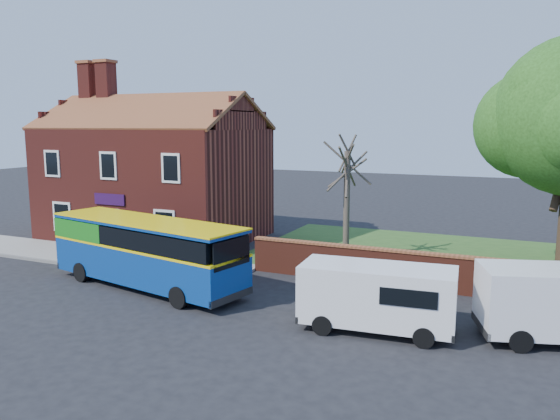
% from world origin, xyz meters
% --- Properties ---
extents(ground, '(120.00, 120.00, 0.00)m').
position_xyz_m(ground, '(0.00, 0.00, 0.00)').
color(ground, black).
rests_on(ground, ground).
extents(pavement, '(18.00, 3.50, 0.12)m').
position_xyz_m(pavement, '(-7.00, 5.75, 0.06)').
color(pavement, gray).
rests_on(pavement, ground).
extents(kerb, '(18.00, 0.15, 0.14)m').
position_xyz_m(kerb, '(-7.00, 4.00, 0.07)').
color(kerb, slate).
rests_on(kerb, ground).
extents(grass_strip, '(26.00, 12.00, 0.04)m').
position_xyz_m(grass_strip, '(13.00, 13.00, 0.02)').
color(grass_strip, '#426B28').
rests_on(grass_strip, ground).
extents(shop_building, '(12.30, 8.13, 10.50)m').
position_xyz_m(shop_building, '(-7.02, 11.50, 3.41)').
color(shop_building, maroon).
rests_on(shop_building, ground).
extents(boundary_wall, '(22.00, 0.38, 1.60)m').
position_xyz_m(boundary_wall, '(13.00, 7.00, 0.81)').
color(boundary_wall, maroon).
rests_on(boundary_wall, ground).
extents(bus, '(9.71, 4.24, 2.88)m').
position_xyz_m(bus, '(-1.24, 2.74, 1.64)').
color(bus, navy).
rests_on(bus, ground).
extents(van_near, '(5.15, 2.42, 2.20)m').
position_xyz_m(van_near, '(9.05, 1.77, 1.23)').
color(van_near, white).
rests_on(van_near, ground).
extents(bare_tree, '(2.25, 2.68, 5.99)m').
position_xyz_m(bare_tree, '(5.29, 10.47, 3.07)').
color(bare_tree, '#4C4238').
rests_on(bare_tree, ground).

